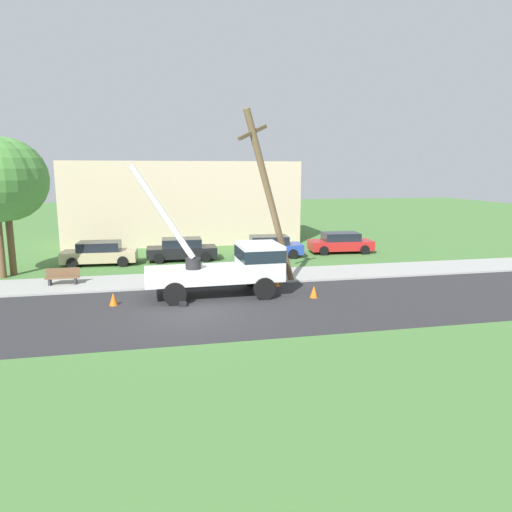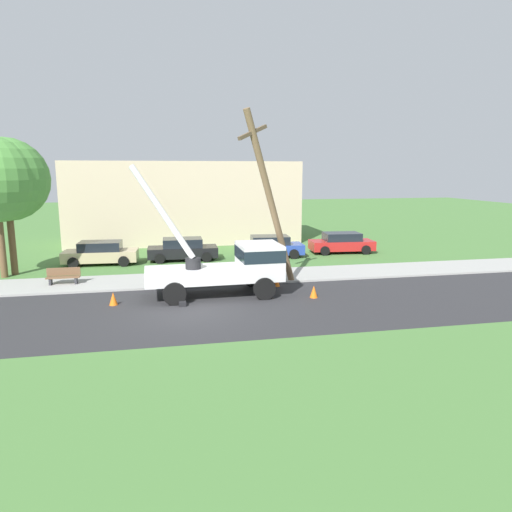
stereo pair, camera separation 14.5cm
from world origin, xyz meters
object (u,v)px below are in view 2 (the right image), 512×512
leaning_utility_pole (270,199)px  roadside_tree_near (6,180)px  parked_sedan_tan (101,253)px  parked_sedan_red (342,243)px  utility_truck (232,265)px  parked_sedan_black (183,249)px  traffic_cone_behind (113,299)px  traffic_cone_ahead (314,292)px  traffic_cone_curbside (276,281)px  park_bench (63,277)px  parked_sedan_blue (270,246)px

leaning_utility_pole → roadside_tree_near: (-13.24, 5.57, 0.86)m
leaning_utility_pole → parked_sedan_tan: (-8.89, 7.59, -3.64)m
leaning_utility_pole → roadside_tree_near: leaning_utility_pole is taller
parked_sedan_red → roadside_tree_near: (-20.44, -2.94, 4.50)m
utility_truck → parked_sedan_black: size_ratio=1.54×
traffic_cone_behind → parked_sedan_red: size_ratio=0.12×
traffic_cone_ahead → parked_sedan_tan: bearing=136.4°
parked_sedan_tan → traffic_cone_behind: bearing=-80.4°
utility_truck → traffic_cone_ahead: bearing=-20.8°
traffic_cone_curbside → park_bench: (-10.43, 2.25, 0.18)m
traffic_cone_behind → parked_sedan_black: 10.28m
utility_truck → traffic_cone_behind: size_ratio=12.16×
parked_sedan_blue → traffic_cone_ahead: bearing=-92.1°
traffic_cone_ahead → parked_sedan_black: (-5.39, 10.27, 0.43)m
park_bench → parked_sedan_red: bearing=19.7°
traffic_cone_curbside → park_bench: 10.67m
parked_sedan_tan → traffic_cone_curbside: bearing=-39.1°
utility_truck → traffic_cone_behind: bearing=-171.8°
traffic_cone_behind → park_bench: bearing=124.4°
traffic_cone_behind → traffic_cone_curbside: bearing=13.2°
utility_truck → parked_sedan_blue: utility_truck is taller
parked_sedan_tan → parked_sedan_blue: bearing=1.9°
traffic_cone_ahead → park_bench: park_bench is taller
traffic_cone_ahead → traffic_cone_curbside: 2.65m
parked_sedan_red → parked_sedan_tan: bearing=-176.7°
leaning_utility_pole → traffic_cone_ahead: (1.51, -2.32, -4.07)m
leaning_utility_pole → parked_sedan_red: leaning_utility_pole is taller
leaning_utility_pole → traffic_cone_ahead: bearing=-56.9°
traffic_cone_ahead → parked_sedan_tan: size_ratio=0.13×
parked_sedan_blue → park_bench: parked_sedan_blue is taller
traffic_cone_behind → traffic_cone_curbside: (7.66, 1.79, 0.00)m
parked_sedan_red → leaning_utility_pole: bearing=-130.2°
traffic_cone_behind → parked_sedan_blue: bearing=46.5°
traffic_cone_ahead → traffic_cone_behind: bearing=176.2°
traffic_cone_curbside → utility_truck: bearing=-156.5°
traffic_cone_ahead → roadside_tree_near: 17.44m
parked_sedan_black → parked_sedan_red: same height
utility_truck → traffic_cone_behind: 5.44m
traffic_cone_behind → park_bench: 4.91m
utility_truck → traffic_cone_ahead: (3.54, -1.35, -1.13)m
parked_sedan_black → parked_sedan_red: 11.09m
parked_sedan_red → roadside_tree_near: bearing=-171.8°
leaning_utility_pole → traffic_cone_ahead: leaning_utility_pole is taller
traffic_cone_ahead → parked_sedan_blue: 10.29m
traffic_cone_behind → parked_sedan_tan: parked_sedan_tan is taller
parked_sedan_tan → parked_sedan_black: bearing=4.2°
traffic_cone_curbside → parked_sedan_blue: 8.04m
traffic_cone_curbside → park_bench: size_ratio=0.35×
parked_sedan_blue → parked_sedan_red: bearing=5.9°
parked_sedan_blue → traffic_cone_behind: bearing=-133.5°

